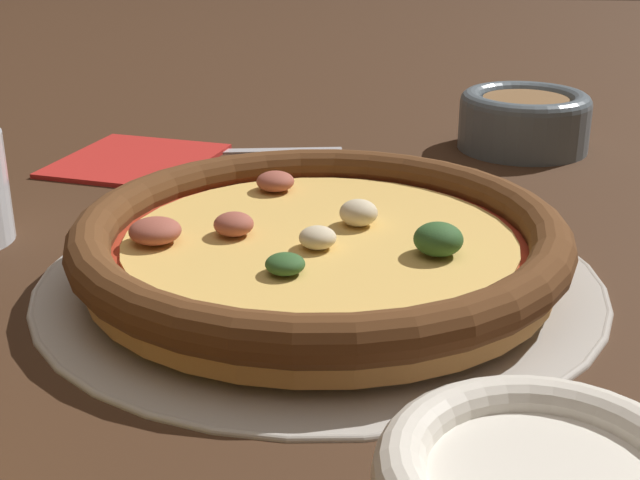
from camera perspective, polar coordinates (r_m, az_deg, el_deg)
The scene contains 6 objects.
ground_plane at distance 0.56m, azimuth 0.00°, elevation -2.58°, with size 3.00×3.00×0.00m, color #3D2616.
pizza_tray at distance 0.55m, azimuth 0.00°, elevation -2.25°, with size 0.35×0.35×0.01m.
pizza at distance 0.55m, azimuth -0.02°, elevation -0.11°, with size 0.31×0.31×0.04m.
bowl_far at distance 0.85m, azimuth 12.94°, elevation 7.61°, with size 0.12×0.12×0.05m.
napkin at distance 0.81m, azimuth -11.69°, elevation 5.14°, with size 0.16×0.15×0.01m.
fork at distance 0.83m, azimuth -6.22°, elevation 5.72°, with size 0.04×0.20×0.00m.
Camera 1 is at (-0.50, -0.04, 0.23)m, focal length 50.00 mm.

